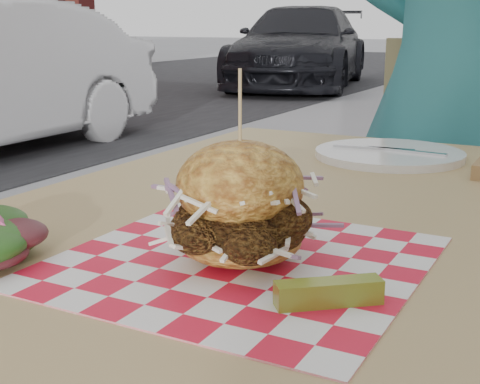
{
  "coord_description": "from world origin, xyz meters",
  "views": [
    {
      "loc": [
        0.61,
        -0.67,
        0.99
      ],
      "look_at": [
        0.3,
        -0.09,
        0.82
      ],
      "focal_mm": 50.0,
      "sensor_mm": 36.0,
      "label": 1
    }
  ],
  "objects": [
    {
      "name": "diner",
      "position": [
        0.27,
        1.04,
        0.85
      ],
      "size": [
        0.72,
        0.59,
        1.7
      ],
      "primitive_type": "imported",
      "rotation": [
        0.0,
        0.0,
        2.79
      ],
      "color": "teal",
      "rests_on": "ground"
    },
    {
      "name": "paper_liner",
      "position": [
        0.3,
        -0.09,
        0.75
      ],
      "size": [
        0.36,
        0.36,
        0.0
      ],
      "primitive_type": "cube",
      "color": "red",
      "rests_on": "patio_table"
    },
    {
      "name": "patio_table",
      "position": [
        0.28,
        0.13,
        0.67
      ],
      "size": [
        0.8,
        1.2,
        0.75
      ],
      "color": "tan",
      "rests_on": "ground"
    },
    {
      "name": "place_setting",
      "position": [
        0.28,
        0.52,
        0.76
      ],
      "size": [
        0.27,
        0.27,
        0.02
      ],
      "color": "white",
      "rests_on": "patio_table"
    },
    {
      "name": "pickle_spear",
      "position": [
        0.42,
        -0.15,
        0.76
      ],
      "size": [
        0.09,
        0.08,
        0.02
      ],
      "primitive_type": "cube",
      "rotation": [
        0.0,
        0.0,
        0.68
      ],
      "color": "olive",
      "rests_on": "paper_liner"
    },
    {
      "name": "car_dark",
      "position": [
        -3.6,
        9.23,
        0.63
      ],
      "size": [
        2.67,
        4.6,
        1.25
      ],
      "primitive_type": "imported",
      "rotation": [
        0.0,
        0.0,
        0.22
      ],
      "color": "black",
      "rests_on": "ground"
    },
    {
      "name": "sandwich",
      "position": [
        0.3,
        -0.09,
        0.81
      ],
      "size": [
        0.17,
        0.17,
        0.2
      ],
      "color": "gold",
      "rests_on": "paper_liner"
    },
    {
      "name": "patio_chair",
      "position": [
        0.27,
        1.13,
        0.55
      ],
      "size": [
        0.48,
        0.49,
        0.95
      ],
      "rotation": [
        0.0,
        0.0,
        0.15
      ],
      "color": "tan",
      "rests_on": "ground"
    }
  ]
}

